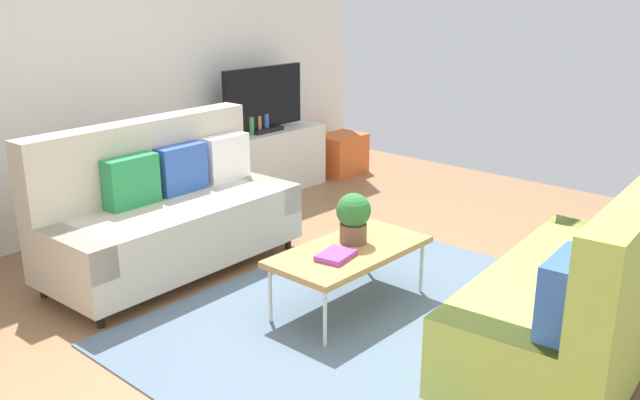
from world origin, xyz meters
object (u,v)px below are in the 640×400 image
(couch_green, at_px, (585,295))
(coffee_table, at_px, (350,252))
(bottle_2, at_px, (266,123))
(potted_plant, at_px, (353,216))
(tv_console, at_px, (264,162))
(vase_0, at_px, (214,130))
(tv, at_px, (263,100))
(storage_trunk, at_px, (341,154))
(couch_beige, at_px, (168,211))
(bottle_1, at_px, (259,125))
(vase_1, at_px, (230,127))
(bottle_0, at_px, (251,126))
(table_book_0, at_px, (336,255))

(couch_green, bearing_deg, coffee_table, 96.29)
(bottle_2, bearing_deg, potted_plant, -121.10)
(tv_console, relative_size, vase_0, 7.56)
(tv, relative_size, storage_trunk, 1.92)
(couch_green, xyz_separation_m, vase_0, (0.56, 3.79, 0.29))
(coffee_table, relative_size, potted_plant, 3.26)
(couch_beige, relative_size, tv, 1.93)
(bottle_1, distance_m, bottle_2, 0.09)
(bottle_1, bearing_deg, bottle_2, 0.00)
(couch_green, height_order, vase_0, couch_green)
(coffee_table, distance_m, tv_console, 2.72)
(couch_beige, xyz_separation_m, tv, (1.82, 0.87, 0.50))
(coffee_table, height_order, potted_plant, potted_plant)
(potted_plant, relative_size, vase_1, 1.92)
(couch_beige, height_order, bottle_0, couch_beige)
(couch_green, distance_m, coffee_table, 1.45)
(table_book_0, bearing_deg, potted_plant, 18.06)
(bottle_2, bearing_deg, vase_1, 167.20)
(couch_green, distance_m, bottle_1, 3.86)
(vase_0, height_order, bottle_1, vase_0)
(tv_console, distance_m, bottle_2, 0.41)
(bottle_2, bearing_deg, couch_green, -107.21)
(storage_trunk, relative_size, bottle_0, 2.93)
(bottle_2, bearing_deg, coffee_table, -122.29)
(couch_beige, bearing_deg, coffee_table, 103.13)
(vase_0, distance_m, bottle_1, 0.51)
(couch_beige, relative_size, bottle_0, 10.86)
(vase_0, height_order, bottle_0, vase_0)
(couch_green, height_order, table_book_0, couch_green)
(couch_green, xyz_separation_m, storage_trunk, (2.24, 3.64, -0.22))
(coffee_table, relative_size, tv_console, 0.79)
(bottle_0, bearing_deg, vase_1, 155.26)
(table_book_0, height_order, vase_0, vase_0)
(storage_trunk, xyz_separation_m, table_book_0, (-2.72, -2.26, 0.22))
(couch_beige, height_order, vase_1, couch_beige)
(couch_green, distance_m, tv, 3.92)
(couch_green, xyz_separation_m, potted_plant, (-0.20, 1.47, 0.16))
(coffee_table, height_order, table_book_0, table_book_0)
(tv_console, height_order, bottle_1, bottle_1)
(storage_trunk, bearing_deg, couch_green, -121.56)
(vase_1, distance_m, bottle_2, 0.41)
(couch_green, height_order, bottle_2, couch_green)
(bottle_0, height_order, bottle_1, bottle_0)
(vase_1, bearing_deg, bottle_0, -24.74)
(storage_trunk, relative_size, vase_1, 2.95)
(vase_0, height_order, vase_1, vase_0)
(vase_1, bearing_deg, table_book_0, -117.05)
(tv_console, distance_m, tv, 0.63)
(couch_beige, bearing_deg, bottle_2, -157.15)
(tv_console, distance_m, vase_0, 0.71)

